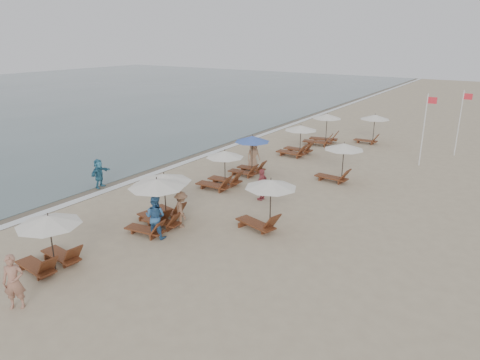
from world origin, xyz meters
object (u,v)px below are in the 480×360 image
Objects in this scene: beachgoer_near at (14,282)px; flag_pole_near at (425,126)px; beachgoer_mid_b at (181,209)px; waterline_walker at (99,173)px; beachgoer_mid_a at (155,217)px; lounger_station_0 at (48,240)px; lounger_station_2 at (162,193)px; inland_station_2 at (372,124)px; inland_station_0 at (264,199)px; inland_station_1 at (339,157)px; lounger_station_1 at (155,202)px; lounger_station_6 at (323,131)px; lounger_station_3 at (221,170)px; lounger_station_5 at (297,140)px; lounger_station_4 at (249,155)px; beachgoer_far_a at (262,185)px; beachgoer_far_b at (253,155)px.

beachgoer_near is 0.39× the size of flag_pole_near.
waterline_walker is at bearing 26.39° from beachgoer_mid_b.
lounger_station_0 is at bearing 56.08° from beachgoer_mid_a.
lounger_station_2 is 1.01× the size of inland_station_2.
inland_station_0 and inland_station_1 have the same top height.
inland_station_1 is (3.92, 10.70, 0.08)m from lounger_station_1.
flag_pole_near is at bearing -14.67° from lounger_station_6.
beachgoer_mid_a is (1.41, -6.59, -0.08)m from lounger_station_3.
lounger_station_5 is (0.34, 19.00, -0.07)m from lounger_station_0.
beachgoer_mid_a is at bearing -86.10° from lounger_station_5.
lounger_station_3 is at bearing -103.71° from inland_station_2.
waterline_walker is at bearing 166.80° from lounger_station_2.
beachgoer_mid_b is at bearing -150.67° from inland_station_0.
lounger_station_1 reaches higher than waterline_walker.
lounger_station_4 is 0.52× the size of flag_pole_near.
lounger_station_4 is 4.36m from beachgoer_far_a.
lounger_station_0 is 0.98× the size of lounger_station_2.
lounger_station_4 is 7.86m from inland_station_0.
lounger_station_6 is at bearing -142.98° from inland_station_2.
inland_station_1 is (4.38, -7.96, 0.36)m from lounger_station_6.
lounger_station_4 is (-1.03, 9.05, -0.10)m from lounger_station_1.
lounger_station_3 is (-1.03, 6.19, -0.34)m from lounger_station_1.
lounger_station_2 is 9.03m from beachgoer_far_b.
lounger_station_2 is at bearing -90.57° from lounger_station_6.
flag_pole_near is at bearing -56.27° from waterline_walker.
inland_station_1 is (4.55, 9.58, 0.14)m from lounger_station_2.
beachgoer_mid_b is at bearing -84.95° from lounger_station_5.
beachgoer_mid_b is at bearing 47.25° from beachgoer_near.
lounger_station_1 is at bearing 51.90° from beachgoer_near.
lounger_station_4 reaches higher than beachgoer_far_b.
lounger_station_3 is at bearing 90.24° from lounger_station_0.
lounger_station_4 reaches higher than lounger_station_6.
inland_station_2 is (3.60, 14.75, 0.48)m from lounger_station_3.
lounger_station_3 reaches higher than beachgoer_mid_a.
inland_station_1 is 1.62× the size of beachgoer_far_a.
lounger_station_1 reaches higher than lounger_station_2.
beachgoer_mid_b is 4.92m from beachgoer_far_a.
lounger_station_1 reaches higher than beachgoer_far_a.
lounger_station_1 is 4.61m from inland_station_0.
beachgoer_near is 1.11× the size of beachgoer_mid_b.
lounger_station_1 reaches higher than beachgoer_mid_a.
inland_station_0 is at bearing -112.36° from beachgoer_mid_b.
beachgoer_near is 0.97× the size of beachgoer_mid_a.
inland_station_0 is 10.31m from waterline_walker.
beachgoer_near is at bearing -94.78° from inland_station_2.
beachgoer_mid_a reaches higher than beachgoer_far_b.
lounger_station_3 is at bearing -34.63° from beachgoer_mid_b.
lounger_station_2 is 1.56× the size of beachgoer_far_a.
beachgoer_mid_a is (-2.19, -21.34, -0.56)m from inland_station_2.
lounger_station_4 is 0.89× the size of inland_station_0.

